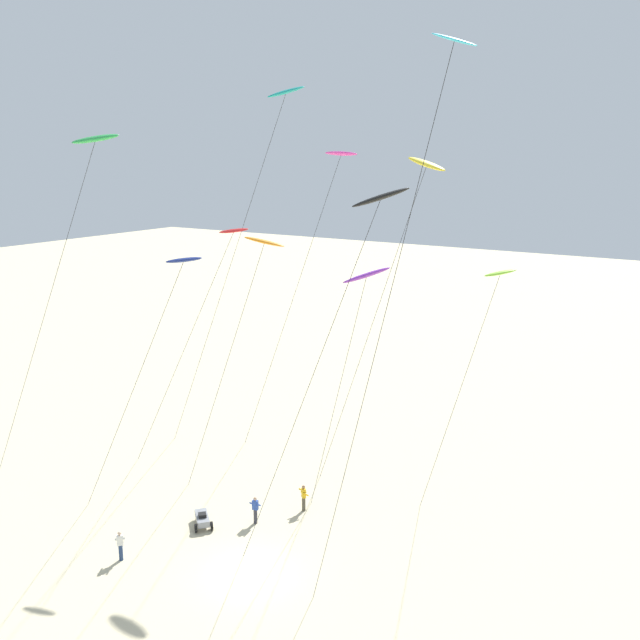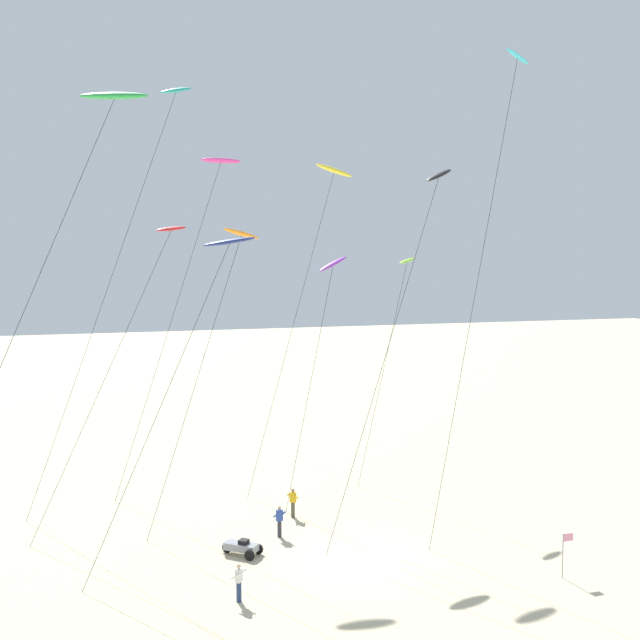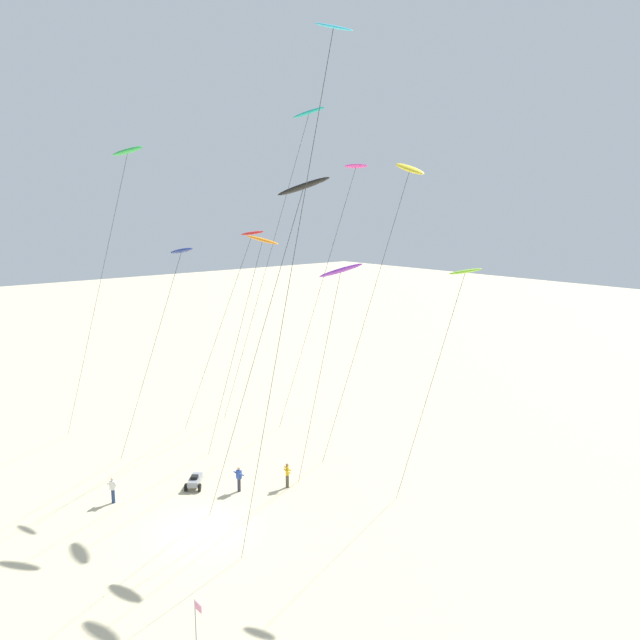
% 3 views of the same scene
% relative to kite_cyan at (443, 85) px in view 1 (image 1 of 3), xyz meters
% --- Properties ---
extents(ground_plane, '(260.00, 260.00, 0.00)m').
position_rel_kite_cyan_xyz_m(ground_plane, '(-9.08, -1.36, -23.75)').
color(ground_plane, beige).
extents(kite_cyan, '(6.50, 1.93, 25.74)m').
position_rel_kite_cyan_xyz_m(kite_cyan, '(0.00, 0.00, 0.00)').
color(kite_cyan, '#33BFE0').
rests_on(kite_cyan, ground).
extents(kite_teal, '(10.31, 3.33, 25.50)m').
position_rel_kite_cyan_xyz_m(kite_teal, '(-15.96, 11.98, 0.87)').
color(kite_teal, teal).
rests_on(kite_teal, ground).
extents(kite_green, '(10.87, 3.15, 22.35)m').
position_rel_kite_cyan_xyz_m(kite_green, '(-20.27, 0.06, -1.98)').
color(kite_green, green).
rests_on(kite_green, ground).
extents(kite_lime, '(4.75, 1.71, 15.00)m').
position_rel_kite_cyan_xyz_m(kite_lime, '(-0.88, 10.97, -9.39)').
color(kite_lime, '#8CD833').
rests_on(kite_lime, ground).
extents(kite_navy, '(8.48, 2.23, 15.93)m').
position_rel_kite_cyan_xyz_m(kite_navy, '(-14.98, 0.92, -8.32)').
color(kite_navy, navy).
rests_on(kite_navy, ground).
extents(kite_yellow, '(7.57, 2.12, 21.12)m').
position_rel_kite_cyan_xyz_m(kite_yellow, '(-5.79, 11.69, -3.38)').
color(kite_yellow, yellow).
rests_on(kite_yellow, ground).
extents(kite_red, '(8.68, 2.59, 16.74)m').
position_rel_kite_cyan_xyz_m(kite_red, '(-17.03, 7.53, -7.76)').
color(kite_red, red).
rests_on(kite_red, ground).
extents(kite_black, '(8.25, 2.84, 19.82)m').
position_rel_kite_cyan_xyz_m(kite_black, '(-3.51, 1.51, -4.76)').
color(kite_black, black).
rests_on(kite_black, ground).
extents(kite_orange, '(6.75, 2.19, 16.56)m').
position_rel_kite_cyan_xyz_m(kite_orange, '(-13.28, 5.90, -7.81)').
color(kite_orange, orange).
rests_on(kite_orange, ground).
extents(kite_purple, '(4.52, 2.04, 15.13)m').
position_rel_kite_cyan_xyz_m(kite_purple, '(-7.32, 7.48, -9.36)').
color(kite_purple, purple).
rests_on(kite_purple, ground).
extents(kite_magenta, '(8.48, 2.32, 21.41)m').
position_rel_kite_cyan_xyz_m(kite_magenta, '(-12.85, 13.80, -2.92)').
color(kite_magenta, '#D8339E').
rests_on(kite_magenta, ground).
extents(kite_flyer_nearest, '(0.73, 0.73, 1.67)m').
position_rel_kite_cyan_xyz_m(kite_flyer_nearest, '(-15.68, -4.03, -22.86)').
color(kite_flyer_nearest, navy).
rests_on(kite_flyer_nearest, ground).
extents(kite_flyer_middle, '(0.63, 0.61, 1.67)m').
position_rel_kite_cyan_xyz_m(kite_flyer_middle, '(-11.94, 2.88, -22.86)').
color(kite_flyer_middle, '#33333D').
rests_on(kite_flyer_middle, ground).
extents(kite_flyer_furthest, '(0.73, 0.73, 1.67)m').
position_rel_kite_cyan_xyz_m(kite_flyer_furthest, '(-10.37, 5.64, -22.86)').
color(kite_flyer_furthest, '#4C4738').
rests_on(kite_flyer_furthest, ground).
extents(beach_buggy, '(1.94, 1.87, 0.82)m').
position_rel_kite_cyan_xyz_m(beach_buggy, '(-14.41, 1.01, -23.32)').
color(beach_buggy, gray).
rests_on(beach_buggy, ground).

